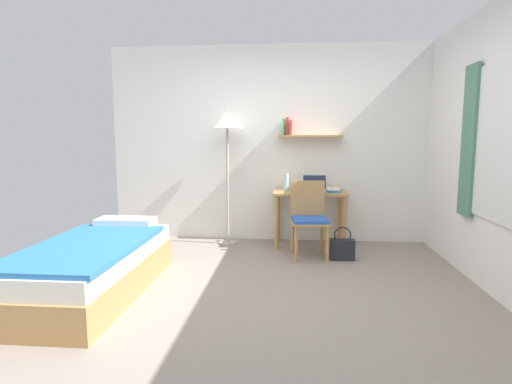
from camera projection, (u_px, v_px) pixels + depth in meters
name	position (u px, v px, depth m)	size (l,w,h in m)	color
ground_plane	(264.00, 293.00, 3.67)	(5.28, 5.28, 0.00)	gray
wall_back	(274.00, 144.00, 5.50)	(4.40, 0.27, 2.60)	white
wall_right	(511.00, 148.00, 3.35)	(0.10, 4.40, 2.60)	white
bed	(94.00, 267.00, 3.66)	(0.87, 1.91, 0.54)	#B2844C
desk	(310.00, 203.00, 5.24)	(0.93, 0.53, 0.71)	#B2844C
desk_chair	(309.00, 216.00, 4.78)	(0.47, 0.47, 0.88)	#B2844C
standing_lamp	(227.00, 127.00, 5.22)	(0.41, 0.41, 1.73)	#B2A893
laptop	(315.00, 187.00, 5.27)	(0.33, 0.22, 0.21)	#B7BABF
water_bottle	(286.00, 182.00, 5.27)	(0.07, 0.07, 0.22)	silver
book_stack	(333.00, 190.00, 5.15)	(0.20, 0.22, 0.05)	#3384C6
handbag	(342.00, 249.00, 4.67)	(0.28, 0.11, 0.39)	#232328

